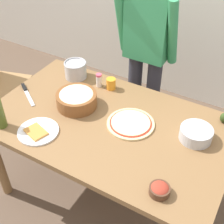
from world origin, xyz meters
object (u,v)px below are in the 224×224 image
Objects in this scene: dining_table at (108,132)px; cup_orange at (111,84)px; popcorn_bowl at (77,98)px; mixing_bowl_steel at (196,134)px; avocado at (224,118)px; steel_pot at (76,70)px; chef_knife at (26,92)px; plate_with_slice at (38,131)px; pizza_raw_on_board at (131,123)px; small_sauce_bowl at (160,190)px; salt_shaker at (99,80)px; person_cook at (147,47)px.

cup_orange is (-0.17, 0.34, 0.13)m from dining_table.
popcorn_bowl reaches higher than dining_table.
mixing_bowl_steel is 2.86× the size of avocado.
steel_pot reaches higher than chef_knife.
avocado is (1.34, 0.40, 0.03)m from chef_knife.
plate_with_slice is at bearing -145.27° from avocado.
plate_with_slice is (-0.47, -0.36, -0.00)m from pizza_raw_on_board.
pizza_raw_on_board is 0.59m from plate_with_slice.
dining_table is 0.40m from cup_orange.
mixing_bowl_steel is at bearing 86.13° from small_sauce_bowl.
cup_orange is at bearing 10.99° from salt_shaker.
pizza_raw_on_board is 1.11× the size of popcorn_bowl.
steel_pot is (-0.49, 0.34, 0.16)m from dining_table.
mixing_bowl_steel is at bearing -15.89° from cup_orange.
salt_shaker is 1.51× the size of avocado.
salt_shaker is at bearing 88.36° from popcorn_bowl.
cup_orange is at bearing 135.03° from small_sauce_bowl.
mixing_bowl_steel is 1.15× the size of steel_pot.
avocado is at bearing 65.48° from mixing_bowl_steel.
dining_table is 5.71× the size of popcorn_bowl.
person_cook is at bearing 75.09° from popcorn_bowl.
chef_knife is (-0.35, 0.29, -0.00)m from plate_with_slice.
avocado is at bearing 16.55° from chef_knife.
small_sauce_bowl is 1.57× the size of avocado.
chef_knife is (-0.42, -0.34, -0.05)m from salt_shaker.
dining_table is 0.76m from avocado.
dining_table is 15.09× the size of salt_shaker.
dining_table is 5.15× the size of pizza_raw_on_board.
person_cook is at bearing 78.04° from cup_orange.
salt_shaker reaches higher than small_sauce_bowl.
cup_orange reaches higher than small_sauce_bowl.
popcorn_bowl is at bearing -53.82° from steel_pot.
mixing_bowl_steel is at bearing -44.71° from person_cook.
plate_with_slice is (-0.33, -0.31, 0.10)m from dining_table.
small_sauce_bowl is at bearing -61.59° from person_cook.
steel_pot reaches higher than small_sauce_bowl.
cup_orange reaches higher than avocado.
avocado is at bearing -27.05° from person_cook.
small_sauce_bowl is at bearing -34.06° from dining_table.
cup_orange is 0.33× the size of chef_knife.
mixing_bowl_steel is 0.48m from small_sauce_bowl.
cup_orange reaches higher than chef_knife.
popcorn_bowl is 0.88m from small_sauce_bowl.
small_sauce_bowl is (-0.03, -0.48, -0.01)m from mixing_bowl_steel.
person_cook is at bearing 118.41° from small_sauce_bowl.
small_sauce_bowl reaches higher than plate_with_slice.
chef_knife is 3.66× the size of avocado.
mixing_bowl_steel is at bearing -12.91° from salt_shaker.
avocado is at bearing 19.92° from popcorn_bowl.
person_cook is 1.26m from small_sauce_bowl.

